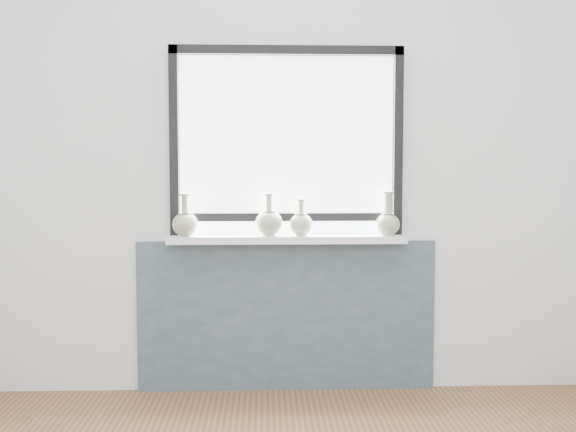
{
  "coord_description": "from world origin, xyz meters",
  "views": [
    {
      "loc": [
        -0.12,
        -1.84,
        1.25
      ],
      "look_at": [
        0.0,
        1.55,
        1.02
      ],
      "focal_mm": 40.0,
      "sensor_mm": 36.0,
      "label": 1
    }
  ],
  "objects_px": {
    "vase_a": "(185,223)",
    "vase_c": "(301,223)",
    "vase_d": "(388,222)",
    "vase_b": "(269,222)",
    "windowsill": "(287,239)"
  },
  "relations": [
    {
      "from": "windowsill",
      "to": "vase_c",
      "type": "distance_m",
      "value": 0.12
    },
    {
      "from": "vase_b",
      "to": "windowsill",
      "type": "bearing_deg",
      "value": 1.32
    },
    {
      "from": "vase_a",
      "to": "vase_c",
      "type": "height_order",
      "value": "vase_a"
    },
    {
      "from": "vase_d",
      "to": "windowsill",
      "type": "bearing_deg",
      "value": 177.93
    },
    {
      "from": "windowsill",
      "to": "vase_c",
      "type": "xyz_separation_m",
      "value": [
        0.08,
        -0.0,
        0.09
      ]
    },
    {
      "from": "vase_d",
      "to": "vase_c",
      "type": "bearing_deg",
      "value": 177.75
    },
    {
      "from": "vase_a",
      "to": "vase_b",
      "type": "xyz_separation_m",
      "value": [
        0.46,
        0.03,
        0.0
      ]
    },
    {
      "from": "windowsill",
      "to": "vase_d",
      "type": "bearing_deg",
      "value": -2.07
    },
    {
      "from": "vase_a",
      "to": "vase_d",
      "type": "bearing_deg",
      "value": 0.41
    },
    {
      "from": "vase_c",
      "to": "vase_d",
      "type": "xyz_separation_m",
      "value": [
        0.48,
        -0.02,
        0.01
      ]
    },
    {
      "from": "vase_a",
      "to": "vase_c",
      "type": "relative_size",
      "value": 1.16
    },
    {
      "from": "vase_a",
      "to": "vase_b",
      "type": "distance_m",
      "value": 0.46
    },
    {
      "from": "vase_b",
      "to": "vase_d",
      "type": "height_order",
      "value": "vase_d"
    },
    {
      "from": "vase_b",
      "to": "vase_d",
      "type": "distance_m",
      "value": 0.66
    },
    {
      "from": "windowsill",
      "to": "vase_c",
      "type": "height_order",
      "value": "vase_c"
    }
  ]
}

